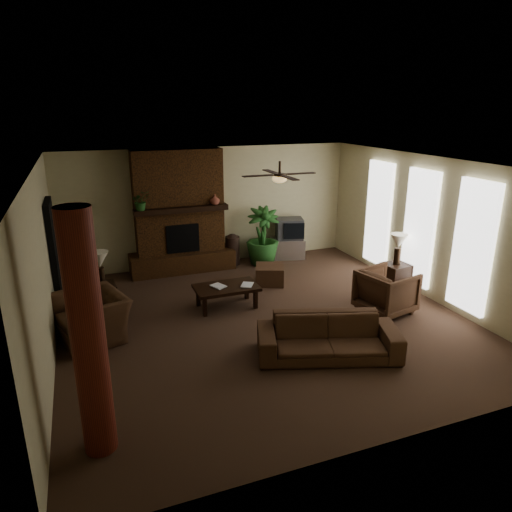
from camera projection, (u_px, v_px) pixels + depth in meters
name	position (u px, v px, depth m)	size (l,w,h in m)	color
room_shell	(264.00, 246.00, 7.98)	(7.00, 7.00, 7.00)	#4B3325
fireplace	(180.00, 222.00, 10.65)	(2.40, 0.70, 2.80)	#563116
windows	(419.00, 228.00, 9.34)	(0.08, 3.65, 2.35)	white
log_column	(88.00, 337.00, 4.86)	(0.36, 0.36, 2.80)	maroon
doorway	(55.00, 257.00, 8.53)	(0.10, 1.00, 2.10)	black
ceiling_fan	(280.00, 177.00, 8.03)	(1.35, 1.35, 0.37)	black
sofa	(329.00, 331.00, 7.10)	(2.16, 0.63, 0.85)	#4C3220
armchair_left	(91.00, 310.00, 7.62)	(1.16, 0.75, 1.01)	#4C3220
armchair_right	(387.00, 289.00, 8.61)	(0.89, 0.83, 0.91)	#4C3220
coffee_table	(226.00, 289.00, 8.85)	(1.20, 0.70, 0.43)	black
ottoman	(270.00, 275.00, 10.09)	(0.60, 0.60, 0.40)	#4C3220
tv_stand	(287.00, 248.00, 11.78)	(0.85, 0.50, 0.50)	silver
tv	(290.00, 229.00, 11.63)	(0.76, 0.68, 0.52)	#3B3B3D
floor_vase	(233.00, 247.00, 11.23)	(0.34, 0.34, 0.77)	#33221C
floor_plant	(263.00, 249.00, 11.26)	(0.79, 1.40, 0.79)	#275722
side_table_left	(103.00, 299.00, 8.65)	(0.50, 0.50, 0.55)	black
lamp_left	(99.00, 262.00, 8.41)	(0.44, 0.44, 0.65)	black
side_table_right	(395.00, 276.00, 9.76)	(0.50, 0.50, 0.55)	black
lamp_right	(398.00, 243.00, 9.54)	(0.46, 0.46, 0.65)	black
mantel_plant	(141.00, 203.00, 9.91)	(0.38, 0.42, 0.33)	#275722
mantel_vase	(215.00, 200.00, 10.51)	(0.22, 0.23, 0.22)	#974E3C
book_a	(214.00, 281.00, 8.68)	(0.22, 0.03, 0.29)	#999999
book_b	(242.00, 278.00, 8.83)	(0.21, 0.02, 0.29)	#999999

